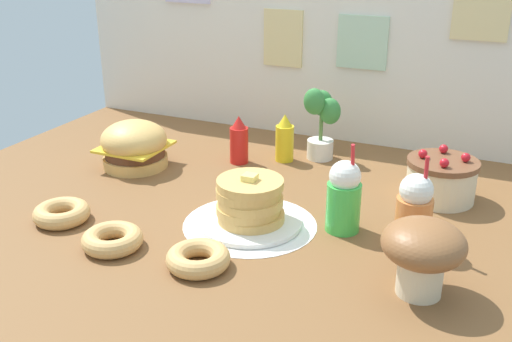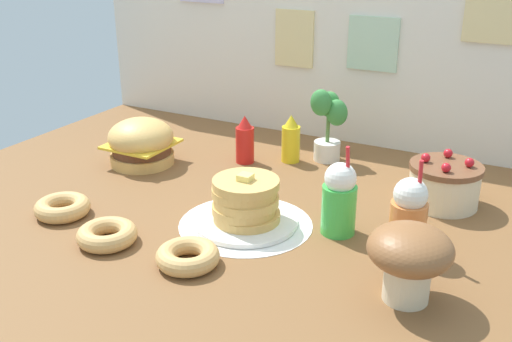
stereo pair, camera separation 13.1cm
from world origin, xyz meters
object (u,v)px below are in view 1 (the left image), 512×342
ketchup_bottle (239,141)px  orange_float_cup (414,212)px  mustard_bottle (285,139)px  donut_pink_glaze (62,213)px  donut_vanilla (198,258)px  cream_soda_cup (344,196)px  potted_plant (321,121)px  donut_chocolate (112,239)px  burger (134,145)px  mushroom_stool (423,250)px  pancake_stack (250,205)px  layer_cake (441,179)px

ketchup_bottle → orange_float_cup: orange_float_cup is taller
mustard_bottle → donut_pink_glaze: (-0.47, -0.82, -0.06)m
orange_float_cup → donut_vanilla: (-0.53, -0.37, -0.09)m
cream_soda_cup → potted_plant: bearing=114.8°
mustard_bottle → cream_soda_cup: size_ratio=0.67×
orange_float_cup → donut_chocolate: (-0.83, -0.38, -0.09)m
burger → mushroom_stool: (1.22, -0.45, 0.04)m
mustard_bottle → donut_chocolate: size_ratio=1.08×
pancake_stack → cream_soda_cup: size_ratio=1.13×
ketchup_bottle → mushroom_stool: size_ratio=0.91×
potted_plant → donut_chocolate: bearing=-108.5°
pancake_stack → orange_float_cup: 0.52m
orange_float_cup → cream_soda_cup: bearing=175.3°
donut_vanilla → layer_cake: bearing=53.7°
ketchup_bottle → mushroom_stool: (0.85, -0.67, 0.04)m
orange_float_cup → mushroom_stool: size_ratio=1.36×
burger → donut_vanilla: size_ratio=1.43×
layer_cake → cream_soda_cup: size_ratio=0.83×
pancake_stack → donut_vanilla: size_ratio=1.83×
layer_cake → ketchup_bottle: 0.81m
burger → donut_pink_glaze: 0.52m
burger → mushroom_stool: size_ratio=1.21×
pancake_stack → orange_float_cup: (0.51, 0.07, 0.04)m
mustard_bottle → orange_float_cup: 0.81m
cream_soda_cup → donut_pink_glaze: 0.93m
donut_pink_glaze → donut_chocolate: bearing=-16.6°
pancake_stack → orange_float_cup: size_ratio=1.13×
burger → pancake_stack: (0.64, -0.28, -0.02)m
donut_pink_glaze → donut_chocolate: same height
orange_float_cup → mushroom_stool: (0.07, -0.25, 0.01)m
burger → donut_pink_glaze: size_ratio=1.43×
cream_soda_cup → potted_plant: (-0.27, 0.59, 0.05)m
donut_chocolate → potted_plant: size_ratio=0.61×
burger → donut_vanilla: 0.85m
ketchup_bottle → donut_vanilla: size_ratio=1.08×
cream_soda_cup → orange_float_cup: 0.22m
layer_cake → donut_vanilla: 0.95m
donut_pink_glaze → ketchup_bottle: bearing=67.2°
orange_float_cup → layer_cake: bearing=86.0°
donut_chocolate → potted_plant: (0.33, 0.99, 0.13)m
donut_chocolate → potted_plant: bearing=71.5°
cream_soda_cup → mushroom_stool: (0.29, -0.27, 0.01)m
ketchup_bottle → potted_plant: size_ratio=0.66×
burger → layer_cake: size_ratio=1.06×
cream_soda_cup → donut_vanilla: 0.51m
donut_pink_glaze → mushroom_stool: size_ratio=0.85×
donut_chocolate → pancake_stack: bearing=44.1°
orange_float_cup → donut_chocolate: size_ratio=1.61×
donut_pink_glaze → pancake_stack: bearing=21.5°
mustard_bottle → donut_vanilla: size_ratio=1.08×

